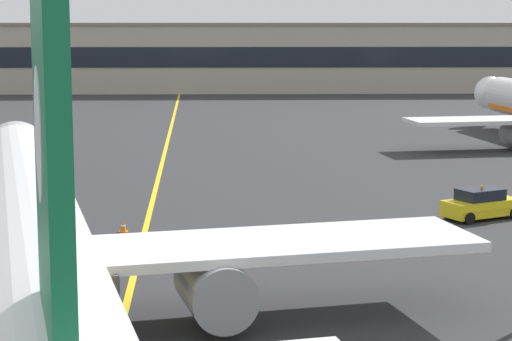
# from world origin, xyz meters

# --- Properties ---
(taxiway_centreline) EXTENTS (5.57, 179.93, 0.01)m
(taxiway_centreline) POSITION_xyz_m (0.00, 30.00, 0.00)
(taxiway_centreline) COLOR yellow
(taxiway_centreline) RESTS_ON ground
(airliner_foreground) EXTENTS (32.25, 41.05, 11.65)m
(airliner_foreground) POSITION_xyz_m (-2.22, 9.83, 3.37)
(airliner_foreground) COLOR white
(airliner_foreground) RESTS_ON ground
(service_car_fourth) EXTENTS (4.56, 3.50, 1.79)m
(service_car_fourth) POSITION_xyz_m (17.90, 29.57, 0.77)
(service_car_fourth) COLOR yellow
(service_car_fourth) RESTS_ON ground
(safety_cone_by_nose_gear) EXTENTS (0.44, 0.44, 0.55)m
(safety_cone_by_nose_gear) POSITION_xyz_m (-0.98, 26.80, 0.26)
(safety_cone_by_nose_gear) COLOR orange
(safety_cone_by_nose_gear) RESTS_ON ground
(terminal_building) EXTENTS (118.19, 12.40, 9.80)m
(terminal_building) POSITION_xyz_m (5.19, 120.96, 4.91)
(terminal_building) COLOR #B2A893
(terminal_building) RESTS_ON ground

